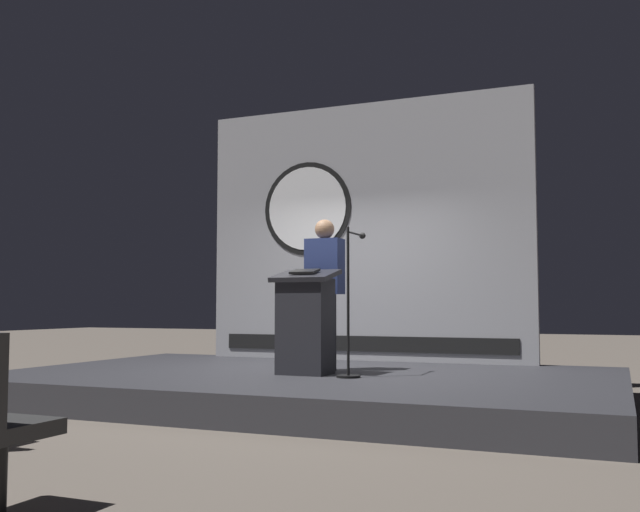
% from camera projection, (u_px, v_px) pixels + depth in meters
% --- Properties ---
extents(ground_plane, '(40.00, 40.00, 0.00)m').
position_uv_depth(ground_plane, '(308.00, 401.00, 7.69)').
color(ground_plane, '#6B6056').
extents(stage_platform, '(6.40, 4.00, 0.30)m').
position_uv_depth(stage_platform, '(308.00, 386.00, 7.70)').
color(stage_platform, '#333338').
rests_on(stage_platform, ground).
extents(banner_display, '(4.44, 0.12, 3.42)m').
position_uv_depth(banner_display, '(362.00, 231.00, 9.54)').
color(banner_display, '#9E9EA3').
rests_on(banner_display, stage_platform).
extents(podium, '(0.64, 0.50, 1.11)m').
position_uv_depth(podium, '(305.00, 322.00, 7.53)').
color(podium, '#26262B').
rests_on(podium, stage_platform).
extents(speaker_person, '(0.40, 0.26, 1.68)m').
position_uv_depth(speaker_person, '(325.00, 293.00, 7.99)').
color(speaker_person, black).
rests_on(speaker_person, stage_platform).
extents(microphone_stand, '(0.24, 0.60, 1.51)m').
position_uv_depth(microphone_stand, '(350.00, 323.00, 7.24)').
color(microphone_stand, black).
rests_on(microphone_stand, stage_platform).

